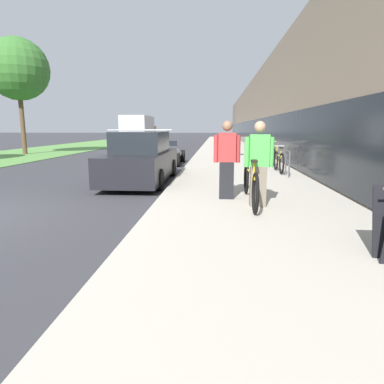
{
  "coord_description": "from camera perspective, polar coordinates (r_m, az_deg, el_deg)",
  "views": [
    {
      "loc": [
        5.09,
        -5.77,
        1.71
      ],
      "look_at": [
        3.78,
        12.19,
        -1.69
      ],
      "focal_mm": 32.0,
      "sensor_mm": 36.0,
      "label": 1
    }
  ],
  "objects": [
    {
      "name": "lawn_strip",
      "position": [
        33.29,
        -18.24,
        7.24
      ],
      "size": [
        6.73,
        70.0,
        0.03
      ],
      "color": "#5B9347",
      "rests_on": "ground"
    },
    {
      "name": "moving_truck",
      "position": [
        33.07,
        -8.8,
        10.03
      ],
      "size": [
        2.34,
        6.29,
        2.77
      ],
      "color": "orange",
      "rests_on": "ground"
    },
    {
      "name": "cruiser_bike_farthest",
      "position": [
        17.43,
        11.83,
        6.47
      ],
      "size": [
        0.52,
        1.79,
        0.85
      ],
      "color": "black",
      "rests_on": "sidewalk_slab"
    },
    {
      "name": "parked_sedan_curbside",
      "position": [
        10.9,
        -8.39,
        5.36
      ],
      "size": [
        1.79,
        4.65,
        1.65
      ],
      "color": "black",
      "rests_on": "ground"
    },
    {
      "name": "street_tree_far",
      "position": [
        24.9,
        -27.05,
        17.74
      ],
      "size": [
        3.79,
        3.79,
        7.16
      ],
      "color": "brown",
      "rests_on": "ground"
    },
    {
      "name": "storefront_facade",
      "position": [
        35.7,
        17.54,
        12.19
      ],
      "size": [
        10.01,
        70.0,
        5.9
      ],
      "color": "gray",
      "rests_on": "ground"
    },
    {
      "name": "person_bystander",
      "position": [
        7.66,
        5.82,
        5.32
      ],
      "size": [
        0.59,
        0.23,
        1.73
      ],
      "color": "black",
      "rests_on": "sidewalk_slab"
    },
    {
      "name": "vintage_roadster_curbside",
      "position": [
        16.34,
        -4.68,
        6.32
      ],
      "size": [
        1.74,
        3.98,
        1.08
      ],
      "color": "#4C5156",
      "rests_on": "ground"
    },
    {
      "name": "sidewalk_slab",
      "position": [
        26.83,
        5.97,
        7.12
      ],
      "size": [
        4.3,
        70.0,
        0.13
      ],
      "color": "#BCB5A5",
      "rests_on": "ground"
    },
    {
      "name": "person_rider",
      "position": [
        6.96,
        11.06,
        4.55
      ],
      "size": [
        0.58,
        0.23,
        1.7
      ],
      "color": "#756B5B",
      "rests_on": "sidewalk_slab"
    },
    {
      "name": "cruiser_bike_nearest",
      "position": [
        12.69,
        14.25,
        4.99
      ],
      "size": [
        0.52,
        1.87,
        0.93
      ],
      "color": "black",
      "rests_on": "sidewalk_slab"
    },
    {
      "name": "bike_rack_hoop",
      "position": [
        11.64,
        15.66,
        5.04
      ],
      "size": [
        0.05,
        0.6,
        0.84
      ],
      "color": "#4C4C51",
      "rests_on": "sidewalk_slab"
    },
    {
      "name": "cruiser_bike_middle",
      "position": [
        15.23,
        13.08,
        6.01
      ],
      "size": [
        0.52,
        1.91,
        0.98
      ],
      "color": "black",
      "rests_on": "sidewalk_slab"
    },
    {
      "name": "tandem_bicycle",
      "position": [
        7.35,
        9.69,
        1.41
      ],
      "size": [
        0.52,
        2.77,
        0.98
      ],
      "color": "black",
      "rests_on": "sidewalk_slab"
    }
  ]
}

